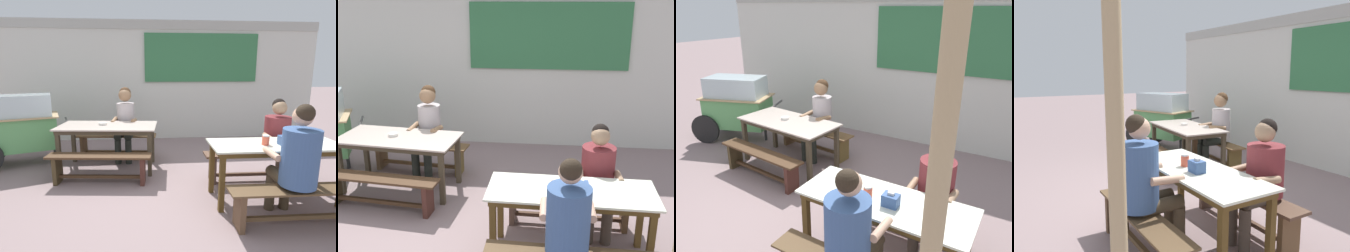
{
  "view_description": "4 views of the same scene",
  "coord_description": "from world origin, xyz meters",
  "views": [
    {
      "loc": [
        -0.24,
        -3.29,
        1.61
      ],
      "look_at": [
        0.08,
        0.35,
        0.82
      ],
      "focal_mm": 28.3,
      "sensor_mm": 36.0,
      "label": 1
    },
    {
      "loc": [
        1.1,
        -3.82,
        2.48
      ],
      "look_at": [
        0.62,
        0.43,
        1.08
      ],
      "focal_mm": 43.16,
      "sensor_mm": 36.0,
      "label": 2
    },
    {
      "loc": [
        2.3,
        -2.71,
        2.36
      ],
      "look_at": [
        0.34,
        0.6,
        0.96
      ],
      "focal_mm": 34.88,
      "sensor_mm": 36.0,
      "label": 3
    },
    {
      "loc": [
        3.76,
        -2.03,
        1.63
      ],
      "look_at": [
        0.02,
        0.31,
        0.9
      ],
      "focal_mm": 34.88,
      "sensor_mm": 36.0,
      "label": 4
    }
  ],
  "objects": [
    {
      "name": "ground_plane",
      "position": [
        0.0,
        0.0,
        0.0
      ],
      "size": [
        40.0,
        40.0,
        0.0
      ],
      "primitive_type": "plane",
      "color": "gray"
    },
    {
      "name": "backdrop_wall",
      "position": [
        0.03,
        2.85,
        1.4
      ],
      "size": [
        7.5,
        0.23,
        2.65
      ],
      "color": "silver",
      "rests_on": "ground_plane"
    },
    {
      "name": "dining_table_far",
      "position": [
        -0.84,
        0.92,
        0.65
      ],
      "size": [
        1.61,
        0.89,
        0.73
      ],
      "color": "#BEAEA0",
      "rests_on": "ground_plane"
    },
    {
      "name": "dining_table_near",
      "position": [
        1.32,
        -0.34,
        0.65
      ],
      "size": [
        1.6,
        0.64,
        0.73
      ],
      "color": "silver",
      "rests_on": "ground_plane"
    },
    {
      "name": "bench_far_back",
      "position": [
        -0.78,
        1.5,
        0.28
      ],
      "size": [
        1.48,
        0.43,
        0.42
      ],
      "color": "brown",
      "rests_on": "ground_plane"
    },
    {
      "name": "bench_far_front",
      "position": [
        -0.9,
        0.34,
        0.28
      ],
      "size": [
        1.48,
        0.4,
        0.42
      ],
      "color": "#48301D",
      "rests_on": "ground_plane"
    },
    {
      "name": "bench_near_back",
      "position": [
        1.33,
        0.24,
        0.29
      ],
      "size": [
        1.48,
        0.31,
        0.42
      ],
      "color": "brown",
      "rests_on": "ground_plane"
    },
    {
      "name": "food_cart",
      "position": [
        -2.37,
        1.27,
        0.69
      ],
      "size": [
        1.67,
        1.14,
        1.19
      ],
      "color": "#5BA35D",
      "rests_on": "ground_plane"
    },
    {
      "name": "person_right_near_table",
      "position": [
        1.63,
        0.18,
        0.68
      ],
      "size": [
        0.47,
        0.56,
        1.2
      ],
      "color": "#483C33",
      "rests_on": "ground_plane"
    },
    {
      "name": "person_center_facing",
      "position": [
        -0.6,
        1.41,
        0.73
      ],
      "size": [
        0.45,
        0.57,
        1.29
      ],
      "color": "#222722",
      "rests_on": "ground_plane"
    },
    {
      "name": "person_near_front",
      "position": [
        1.27,
        -0.87,
        0.72
      ],
      "size": [
        0.47,
        0.59,
        1.29
      ],
      "color": "#483B29",
      "rests_on": "ground_plane"
    },
    {
      "name": "tissue_box",
      "position": [
        1.4,
        -0.4,
        0.79
      ],
      "size": [
        0.14,
        0.11,
        0.13
      ],
      "color": "#395890",
      "rests_on": "dining_table_near"
    },
    {
      "name": "condiment_jar",
      "position": [
        1.17,
        -0.38,
        0.79
      ],
      "size": [
        0.08,
        0.08,
        0.12
      ],
      "color": "#E1563B",
      "rests_on": "dining_table_near"
    },
    {
      "name": "soup_bowl",
      "position": [
        -0.92,
        0.94,
        0.75
      ],
      "size": [
        0.13,
        0.13,
        0.04
      ],
      "primitive_type": "cylinder",
      "color": "silver",
      "rests_on": "dining_table_far"
    }
  ]
}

